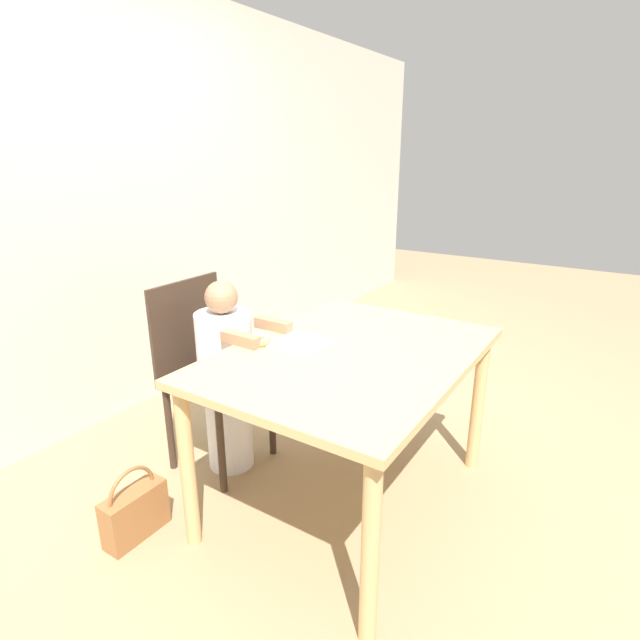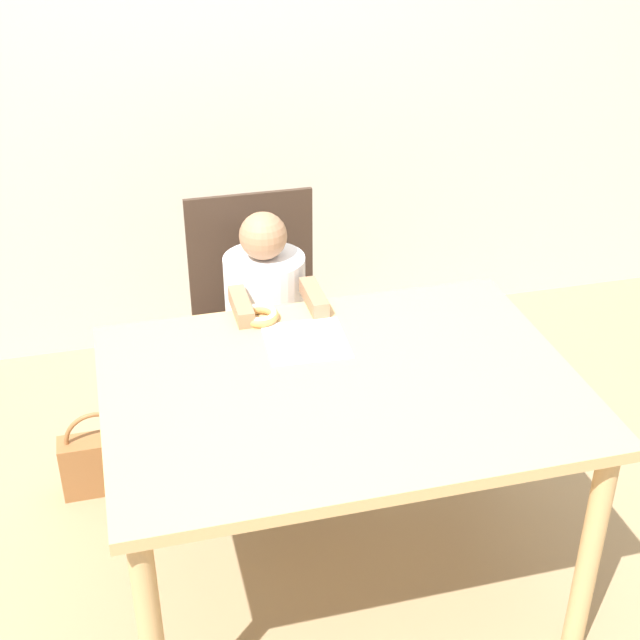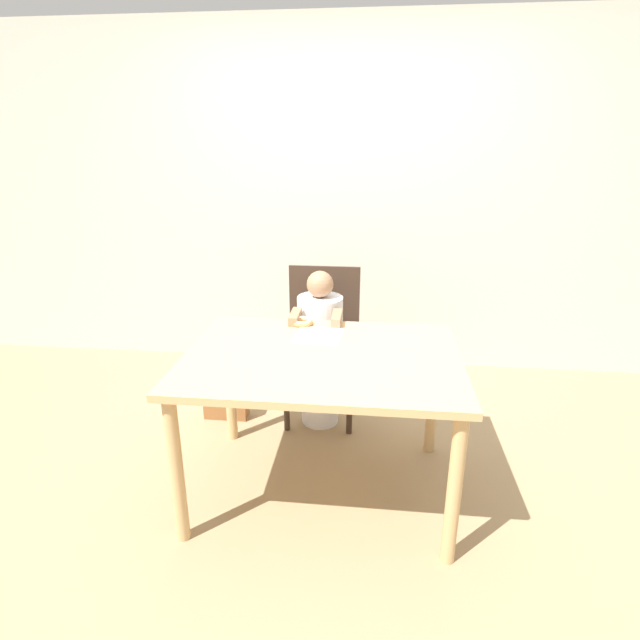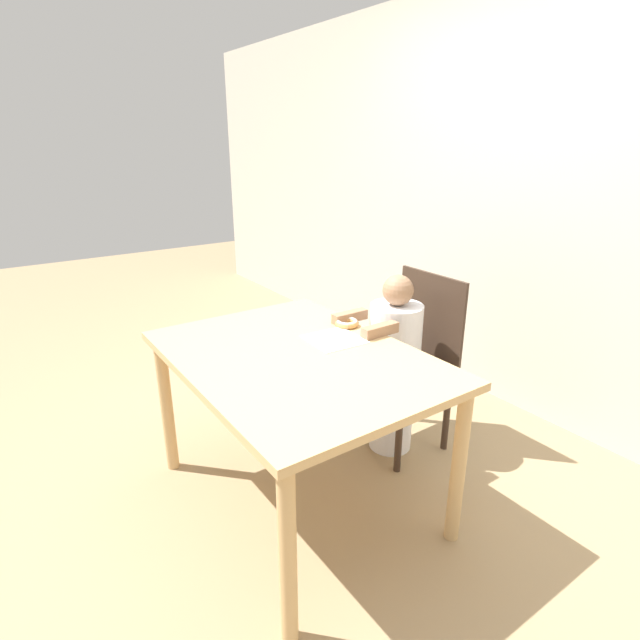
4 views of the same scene
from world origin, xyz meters
The scene contains 8 objects.
ground_plane centered at (0.00, 0.00, 0.00)m, with size 12.00×12.00×0.00m, color #997F5B.
wall_back centered at (0.00, 1.64, 1.25)m, with size 8.00×0.05×2.50m.
dining_table centered at (0.00, 0.00, 0.66)m, with size 1.28×0.93×0.75m.
chair centered at (-0.08, 0.78, 0.50)m, with size 0.45×0.42×0.95m.
child_figure centered at (-0.08, 0.65, 0.48)m, with size 0.28×0.44×0.98m.
donut centered at (-0.15, 0.39, 0.77)m, with size 0.11×0.11×0.03m.
napkin centered at (-0.04, 0.23, 0.75)m, with size 0.25×0.25×0.00m.
handbag centered at (-0.69, 0.64, 0.12)m, with size 0.27×0.10×0.33m.
Camera 1 is at (-1.71, -0.95, 1.54)m, focal length 28.00 mm.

